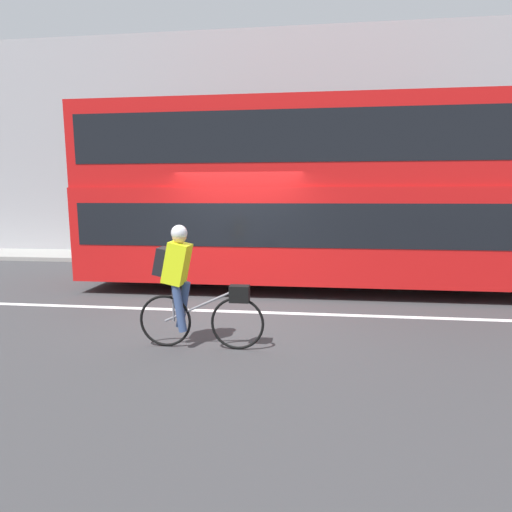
{
  "coord_description": "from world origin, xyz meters",
  "views": [
    {
      "loc": [
        1.25,
        -6.61,
        2.03
      ],
      "look_at": [
        0.46,
        0.19,
        1.01
      ],
      "focal_mm": 28.0,
      "sensor_mm": 36.0,
      "label": 1
    }
  ],
  "objects_px": {
    "cyclist_on_bike": "(187,283)",
    "trash_bin": "(259,244)",
    "bus": "(313,190)",
    "street_sign_post": "(292,210)"
  },
  "relations": [
    {
      "from": "bus",
      "to": "cyclist_on_bike",
      "type": "bearing_deg",
      "value": -113.76
    },
    {
      "from": "trash_bin",
      "to": "street_sign_post",
      "type": "relative_size",
      "value": 0.31
    },
    {
      "from": "cyclist_on_bike",
      "to": "trash_bin",
      "type": "height_order",
      "value": "cyclist_on_bike"
    },
    {
      "from": "cyclist_on_bike",
      "to": "trash_bin",
      "type": "relative_size",
      "value": 2.03
    },
    {
      "from": "bus",
      "to": "street_sign_post",
      "type": "bearing_deg",
      "value": 98.73
    },
    {
      "from": "street_sign_post",
      "to": "trash_bin",
      "type": "bearing_deg",
      "value": 179.68
    },
    {
      "from": "bus",
      "to": "trash_bin",
      "type": "xyz_separation_m",
      "value": [
        -1.58,
        3.51,
        -1.62
      ]
    },
    {
      "from": "street_sign_post",
      "to": "bus",
      "type": "bearing_deg",
      "value": -81.27
    },
    {
      "from": "cyclist_on_bike",
      "to": "street_sign_post",
      "type": "xyz_separation_m",
      "value": [
        1.18,
        7.41,
        0.73
      ]
    },
    {
      "from": "bus",
      "to": "cyclist_on_bike",
      "type": "relative_size",
      "value": 5.8
    }
  ]
}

